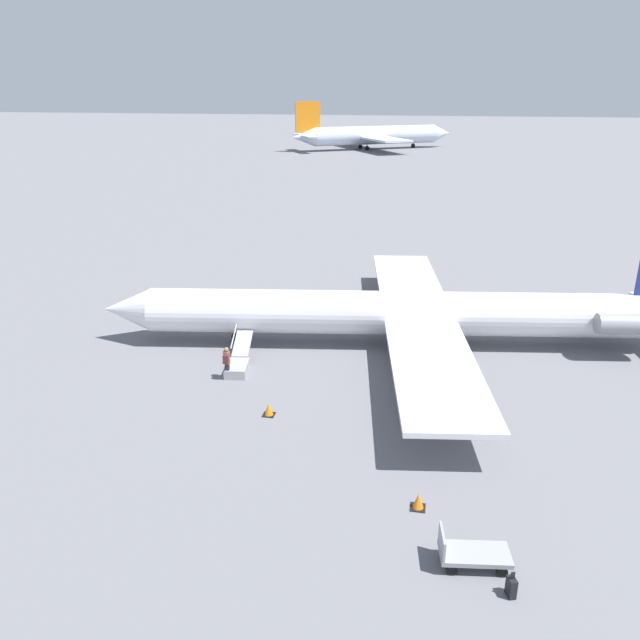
# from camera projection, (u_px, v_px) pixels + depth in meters

# --- Properties ---
(ground_plane) EXTENTS (600.00, 600.00, 0.00)m
(ground_plane) POSITION_uv_depth(u_px,v_px,m) (393.00, 344.00, 36.51)
(ground_plane) COLOR slate
(airplane_main) EXTENTS (34.32, 26.60, 6.64)m
(airplane_main) POSITION_uv_depth(u_px,v_px,m) (411.00, 313.00, 35.78)
(airplane_main) COLOR silver
(airplane_main) RESTS_ON ground
(airplane_far_center) EXTENTS (37.38, 29.22, 10.95)m
(airplane_far_center) POSITION_uv_depth(u_px,v_px,m) (372.00, 135.00, 147.09)
(airplane_far_center) COLOR silver
(airplane_far_center) RESTS_ON ground
(boarding_stairs) EXTENTS (1.64, 4.12, 1.67)m
(boarding_stairs) POSITION_uv_depth(u_px,v_px,m) (238.00, 363.00, 33.14)
(boarding_stairs) COLOR #99999E
(boarding_stairs) RESTS_ON ground
(passenger) EXTENTS (0.37, 0.56, 1.74)m
(passenger) POSITION_uv_depth(u_px,v_px,m) (227.00, 361.00, 31.88)
(passenger) COLOR #23232D
(passenger) RESTS_ON ground
(luggage_cart) EXTENTS (2.33, 1.40, 1.22)m
(luggage_cart) POSITION_uv_depth(u_px,v_px,m) (471.00, 553.00, 19.54)
(luggage_cart) COLOR gray
(luggage_cart) RESTS_ON ground
(suitcase) EXTENTS (0.33, 0.41, 0.88)m
(suitcase) POSITION_uv_depth(u_px,v_px,m) (511.00, 587.00, 18.40)
(suitcase) COLOR black
(suitcase) RESTS_ON ground
(traffic_cone_near_stairs) EXTENTS (0.55, 0.55, 0.60)m
(traffic_cone_near_stairs) POSITION_uv_depth(u_px,v_px,m) (269.00, 410.00, 28.58)
(traffic_cone_near_stairs) COLOR black
(traffic_cone_near_stairs) RESTS_ON ground
(traffic_cone_near_cart) EXTENTS (0.54, 0.54, 0.60)m
(traffic_cone_near_cart) POSITION_uv_depth(u_px,v_px,m) (418.00, 501.00, 22.27)
(traffic_cone_near_cart) COLOR black
(traffic_cone_near_cart) RESTS_ON ground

